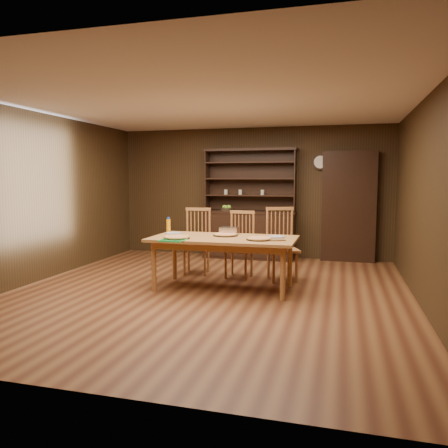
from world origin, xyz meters
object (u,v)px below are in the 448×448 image
(china_hutch, at_px, (249,228))
(chair_left, at_px, (197,239))
(dining_table, at_px, (223,242))
(chair_center, at_px, (240,242))
(chair_right, at_px, (281,241))
(juice_bottle, at_px, (168,225))

(china_hutch, distance_m, chair_left, 1.68)
(dining_table, relative_size, chair_left, 1.88)
(chair_center, distance_m, chair_right, 0.66)
(china_hutch, xyz_separation_m, chair_right, (0.87, -1.71, 0.01))
(dining_table, bearing_deg, chair_right, 48.38)
(chair_right, bearing_deg, dining_table, -154.47)
(dining_table, relative_size, chair_right, 1.81)
(chair_left, height_order, chair_right, chair_right)
(chair_left, relative_size, juice_bottle, 4.62)
(china_hutch, height_order, chair_right, china_hutch)
(dining_table, distance_m, juice_bottle, 1.04)
(chair_left, xyz_separation_m, chair_right, (1.42, -0.12, 0.02))
(china_hutch, xyz_separation_m, chair_left, (-0.56, -1.58, -0.01))
(china_hutch, relative_size, chair_right, 1.91)
(juice_bottle, bearing_deg, chair_left, 66.15)
(chair_right, distance_m, juice_bottle, 1.78)
(dining_table, height_order, chair_left, chair_left)
(chair_right, bearing_deg, chair_left, 152.20)
(chair_center, bearing_deg, chair_left, 178.54)
(china_hutch, bearing_deg, juice_bottle, -110.61)
(chair_center, bearing_deg, dining_table, -88.28)
(china_hutch, height_order, juice_bottle, china_hutch)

